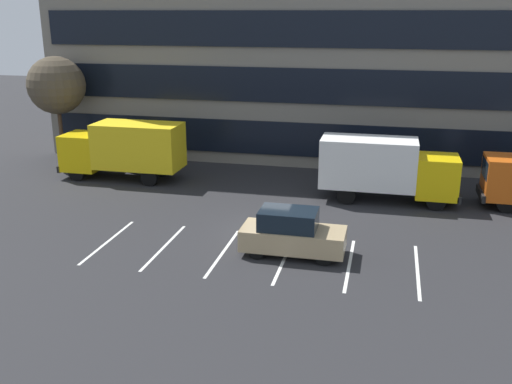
# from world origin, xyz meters

# --- Properties ---
(ground_plane) EXTENTS (120.00, 120.00, 0.00)m
(ground_plane) POSITION_xyz_m (0.00, 0.00, 0.00)
(ground_plane) COLOR #262628
(office_building) EXTENTS (38.18, 11.67, 21.60)m
(office_building) POSITION_xyz_m (0.00, 17.95, 10.80)
(office_building) COLOR slate
(office_building) RESTS_ON ground_plane
(lot_markings) EXTENTS (14.14, 5.40, 0.01)m
(lot_markings) POSITION_xyz_m (-0.00, -2.99, 0.00)
(lot_markings) COLOR silver
(lot_markings) RESTS_ON ground_plane
(box_truck_yellow) EXTENTS (7.64, 2.53, 3.54)m
(box_truck_yellow) POSITION_xyz_m (5.42, 6.14, 1.99)
(box_truck_yellow) COLOR yellow
(box_truck_yellow) RESTS_ON ground_plane
(box_truck_yellow_all) EXTENTS (7.84, 2.59, 3.63)m
(box_truck_yellow_all) POSITION_xyz_m (-10.75, 6.96, 2.04)
(box_truck_yellow_all) COLOR yellow
(box_truck_yellow_all) RESTS_ON ground_plane
(suv_tan) EXTENTS (4.55, 1.93, 2.06)m
(suv_tan) POSITION_xyz_m (1.61, -2.47, 0.99)
(suv_tan) COLOR tan
(suv_tan) RESTS_ON ground_plane
(bare_tree) EXTENTS (3.94, 3.94, 7.38)m
(bare_tree) POSITION_xyz_m (-17.00, 10.03, 5.40)
(bare_tree) COLOR #473323
(bare_tree) RESTS_ON ground_plane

